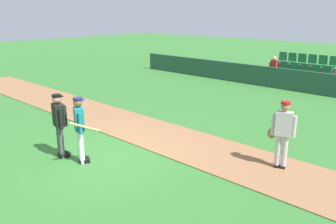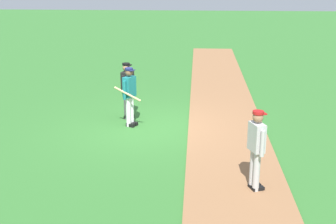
{
  "view_description": "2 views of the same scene",
  "coord_description": "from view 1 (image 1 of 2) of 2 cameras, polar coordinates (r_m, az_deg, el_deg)",
  "views": [
    {
      "loc": [
        7.31,
        -5.04,
        3.83
      ],
      "look_at": [
        1.31,
        1.34,
        1.29
      ],
      "focal_mm": 37.09,
      "sensor_mm": 36.0,
      "label": 1
    },
    {
      "loc": [
        12.71,
        1.5,
        4.48
      ],
      "look_at": [
        1.4,
        0.77,
        0.93
      ],
      "focal_mm": 48.81,
      "sensor_mm": 36.0,
      "label": 2
    }
  ],
  "objects": [
    {
      "name": "dugout_fence",
      "position": [
        18.5,
        19.33,
        5.03
      ],
      "size": [
        20.0,
        0.16,
        1.06
      ],
      "primitive_type": "cube",
      "color": "#234C38",
      "rests_on": "ground"
    },
    {
      "name": "ground_plane",
      "position": [
        9.67,
        -11.26,
        -7.47
      ],
      "size": [
        80.0,
        80.0,
        0.0
      ],
      "primitive_type": "plane",
      "color": "#33702D"
    },
    {
      "name": "stadium_bleachers",
      "position": [
        19.83,
        21.03,
        5.42
      ],
      "size": [
        3.9,
        2.1,
        1.65
      ],
      "color": "slate",
      "rests_on": "ground"
    },
    {
      "name": "runner_grey_jersey",
      "position": [
        8.99,
        18.28,
        -3.25
      ],
      "size": [
        0.66,
        0.4,
        1.76
      ],
      "color": "#B2B2B2",
      "rests_on": "ground"
    },
    {
      "name": "batter_teal_jersey",
      "position": [
        9.18,
        -14.3,
        -2.49
      ],
      "size": [
        0.63,
        0.8,
        1.76
      ],
      "color": "white",
      "rests_on": "ground"
    },
    {
      "name": "infield_dirt_path",
      "position": [
        11.1,
        -1.17,
        -3.89
      ],
      "size": [
        28.0,
        2.24,
        0.03
      ],
      "primitive_type": "cube",
      "color": "#936642",
      "rests_on": "ground"
    },
    {
      "name": "umpire_home_plate",
      "position": [
        9.66,
        -17.4,
        -1.6
      ],
      "size": [
        0.57,
        0.38,
        1.76
      ],
      "color": "#4C4C4C",
      "rests_on": "ground"
    }
  ]
}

